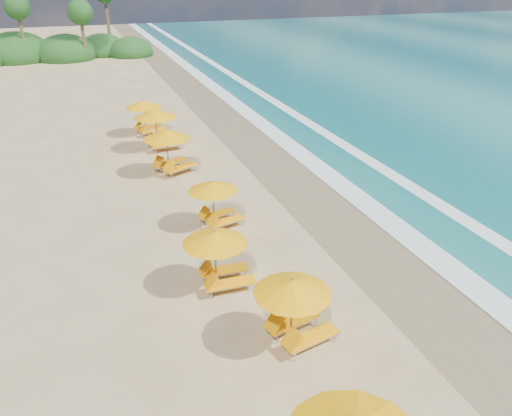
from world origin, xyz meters
name	(u,v)px	position (x,y,z in m)	size (l,w,h in m)	color
ground	(256,236)	(0.00, 0.00, 0.00)	(160.00, 160.00, 0.00)	tan
wet_sand	(348,220)	(4.00, 0.00, 0.01)	(4.00, 160.00, 0.01)	olive
surf_foam	(404,210)	(6.70, 0.00, 0.03)	(4.00, 160.00, 0.01)	white
station_2	(297,306)	(-1.02, -6.06, 1.21)	(2.63, 2.52, 2.15)	olive
station_3	(220,255)	(-2.21, -2.79, 1.18)	(2.29, 2.12, 2.10)	olive
station_4	(217,200)	(-1.15, 1.36, 1.12)	(2.43, 2.34, 2.00)	olive
station_5	(170,148)	(-1.75, 7.60, 1.32)	(3.10, 3.09, 2.36)	olive
station_6	(160,126)	(-1.60, 11.43, 1.34)	(2.78, 2.63, 2.39)	olive
station_7	(147,115)	(-1.84, 14.44, 1.23)	(2.64, 2.53, 2.19)	olive
treeline	(27,51)	(-9.94, 45.51, 1.00)	(25.80, 8.80, 9.74)	#163D14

